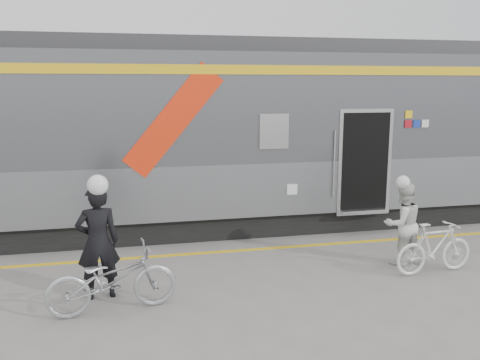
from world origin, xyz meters
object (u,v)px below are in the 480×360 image
object	(u,v)px
man	(98,242)
bicycle_right	(435,248)
bicycle_left	(112,279)
woman	(402,224)

from	to	relation	value
man	bicycle_right	world-z (taller)	man
man	bicycle_left	bearing A→B (deg)	101.46
bicycle_right	bicycle_left	bearing A→B (deg)	88.33
man	bicycle_left	xyz separation A→B (m)	(0.20, -0.55, -0.39)
woman	bicycle_right	size ratio (longest dim) A/B	0.99
bicycle_left	man	bearing A→B (deg)	11.46
woman	bicycle_right	distance (m)	0.69
woman	bicycle_left	bearing A→B (deg)	4.75
man	woman	world-z (taller)	man
bicycle_left	bicycle_right	xyz separation A→B (m)	(5.30, 0.35, -0.03)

